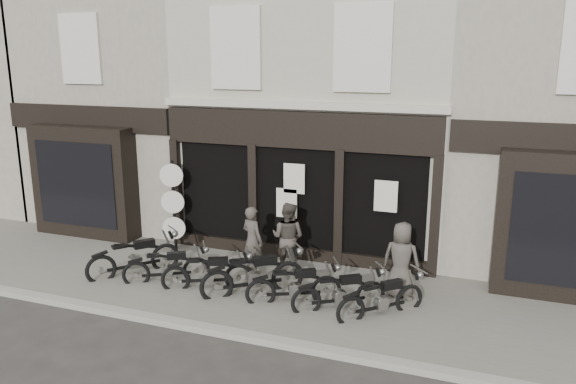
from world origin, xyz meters
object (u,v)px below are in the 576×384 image
(motorcycle_5, at_px, (340,296))
(motorcycle_6, at_px, (382,302))
(motorcycle_1, at_px, (168,270))
(man_centre, at_px, (288,237))
(motorcycle_0, at_px, (135,260))
(motorcycle_3, at_px, (254,278))
(motorcycle_2, at_px, (208,276))
(man_left, at_px, (252,240))
(advert_sign_post, at_px, (174,209))
(motorcycle_4, at_px, (295,289))
(man_right, at_px, (401,260))

(motorcycle_5, relative_size, motorcycle_6, 1.12)
(motorcycle_1, height_order, man_centre, man_centre)
(motorcycle_0, xyz_separation_m, motorcycle_3, (3.15, -0.05, 0.02))
(motorcycle_2, height_order, man_left, man_left)
(motorcycle_2, relative_size, motorcycle_5, 1.07)
(motorcycle_2, height_order, advert_sign_post, advert_sign_post)
(motorcycle_0, bearing_deg, advert_sign_post, 38.09)
(motorcycle_1, xyz_separation_m, motorcycle_3, (2.16, 0.08, 0.07))
(man_left, bearing_deg, advert_sign_post, 5.98)
(motorcycle_6, bearing_deg, man_left, 116.53)
(man_left, xyz_separation_m, advert_sign_post, (-2.64, 0.79, 0.30))
(advert_sign_post, bearing_deg, man_centre, -26.22)
(motorcycle_5, bearing_deg, advert_sign_post, 125.10)
(motorcycle_0, bearing_deg, man_centre, -30.09)
(motorcycle_4, relative_size, motorcycle_5, 1.05)
(man_centre, height_order, man_right, man_centre)
(motorcycle_3, relative_size, man_right, 1.19)
(motorcycle_3, distance_m, motorcycle_6, 2.86)
(advert_sign_post, bearing_deg, man_right, -27.30)
(motorcycle_2, relative_size, man_right, 1.16)
(motorcycle_6, bearing_deg, motorcycle_1, 135.54)
(motorcycle_3, xyz_separation_m, motorcycle_5, (1.99, -0.10, -0.06))
(motorcycle_4, height_order, advert_sign_post, advert_sign_post)
(motorcycle_4, height_order, man_centre, man_centre)
(motorcycle_4, relative_size, motorcycle_6, 1.18)
(motorcycle_3, xyz_separation_m, man_left, (-0.51, 1.08, 0.49))
(motorcycle_6, xyz_separation_m, advert_sign_post, (-6.01, 1.96, 0.86))
(motorcycle_6, relative_size, advert_sign_post, 0.63)
(motorcycle_6, distance_m, man_right, 1.20)
(motorcycle_3, bearing_deg, motorcycle_0, 139.64)
(man_centre, xyz_separation_m, man_right, (2.79, -0.48, -0.03))
(motorcycle_0, relative_size, advert_sign_post, 0.76)
(motorcycle_0, distance_m, motorcycle_6, 6.01)
(motorcycle_0, distance_m, motorcycle_4, 4.15)
(motorcycle_0, height_order, man_right, man_right)
(man_right, bearing_deg, man_left, 1.97)
(motorcycle_3, relative_size, man_left, 1.21)
(motorcycle_1, relative_size, motorcycle_6, 1.12)
(motorcycle_0, xyz_separation_m, motorcycle_6, (6.01, -0.14, -0.05))
(motorcycle_1, bearing_deg, man_left, 3.24)
(motorcycle_4, relative_size, man_centre, 1.10)
(advert_sign_post, bearing_deg, motorcycle_6, -36.91)
(motorcycle_6, xyz_separation_m, man_left, (-3.37, 1.17, 0.55))
(man_centre, bearing_deg, motorcycle_5, 142.82)
(motorcycle_2, xyz_separation_m, motorcycle_4, (2.07, 0.01, -0.00))
(motorcycle_3, height_order, advert_sign_post, advert_sign_post)
(motorcycle_4, relative_size, man_left, 1.16)
(motorcycle_5, height_order, man_right, man_right)
(motorcycle_1, xyz_separation_m, motorcycle_4, (3.16, -0.02, 0.01))
(man_right, bearing_deg, advert_sign_post, -4.39)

